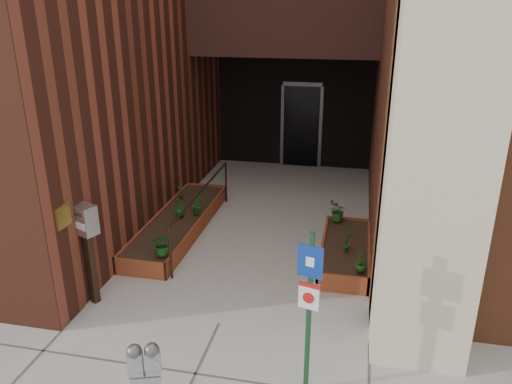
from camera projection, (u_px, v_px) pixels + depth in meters
The scene contains 14 objects.
ground at pixel (219, 324), 6.77m from camera, with size 80.00×80.00×0.00m, color #9E9991.
planter_left at pixel (179, 224), 9.49m from camera, with size 0.90×3.60×0.30m.
planter_right at pixel (345, 252), 8.43m from camera, with size 0.80×2.20×0.30m.
handrail at pixel (202, 197), 9.13m from camera, with size 0.04×3.34×0.90m.
parking_meter at pixel (145, 372), 4.45m from camera, with size 0.30×0.19×1.30m.
sign_post at pixel (309, 299), 5.17m from camera, with size 0.26×0.09×1.96m.
payment_dropbox at pixel (87, 234), 6.88m from camera, with size 0.36×0.32×1.52m.
shrub_left_a at pixel (163, 244), 7.92m from camera, with size 0.34×0.34×0.38m, color #185618.
shrub_left_b at pixel (197, 204), 9.49m from camera, with size 0.20×0.20×0.36m, color #195518.
shrub_left_c at pixel (180, 206), 9.39m from camera, with size 0.21×0.21×0.37m, color #18571B.
shrub_left_d at pixel (181, 191), 10.23m from camera, with size 0.17×0.17×0.33m, color #235017.
shrub_right_a at pixel (361, 262), 7.44m from camera, with size 0.17×0.17×0.30m, color #1D5016.
shrub_right_b at pixel (347, 241), 8.07m from camera, with size 0.18×0.18×0.33m, color #185418.
shrub_right_c at pixel (338, 211), 9.16m from camera, with size 0.34×0.34×0.38m, color #205B1A.
Camera 1 is at (1.67, -5.46, 4.09)m, focal length 35.00 mm.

